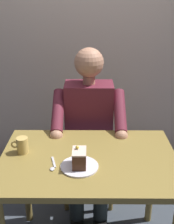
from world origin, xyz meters
name	(u,v)px	position (x,y,z in m)	size (l,w,h in m)	color
cafe_rear_panel	(90,9)	(0.00, -1.31, 1.50)	(6.40, 0.12, 3.00)	beige
dining_table	(89,171)	(0.00, 0.00, 0.66)	(1.05, 0.72, 0.75)	olive
chair	(89,141)	(0.00, -0.67, 0.50)	(0.42, 0.42, 0.90)	olive
seated_person	(89,131)	(0.00, -0.50, 0.68)	(0.53, 0.58, 1.29)	maroon
dessert_plate	(80,166)	(0.05, 0.10, 0.76)	(0.21, 0.21, 0.01)	white
cake_slice	(80,158)	(0.05, 0.10, 0.81)	(0.08, 0.11, 0.12)	#4E2D1C
coffee_cup	(23,145)	(0.40, -0.06, 0.80)	(0.11, 0.07, 0.10)	tan
dessert_spoon	(54,166)	(0.20, 0.09, 0.76)	(0.04, 0.14, 0.01)	silver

